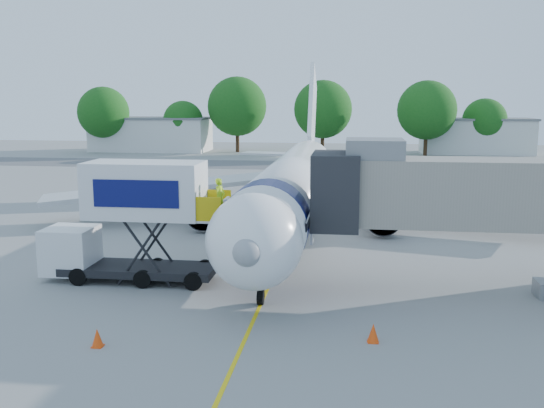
# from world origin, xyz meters

# --- Properties ---
(ground) EXTENTS (160.00, 160.00, 0.00)m
(ground) POSITION_xyz_m (0.00, 0.00, 0.00)
(ground) COLOR gray
(ground) RESTS_ON ground
(guidance_line) EXTENTS (0.15, 70.00, 0.01)m
(guidance_line) POSITION_xyz_m (0.00, 0.00, 0.01)
(guidance_line) COLOR yellow
(guidance_line) RESTS_ON ground
(taxiway_strip) EXTENTS (120.00, 10.00, 0.01)m
(taxiway_strip) POSITION_xyz_m (0.00, 42.00, 0.00)
(taxiway_strip) COLOR #59595B
(taxiway_strip) RESTS_ON ground
(aircraft) EXTENTS (34.17, 37.73, 11.35)m
(aircraft) POSITION_xyz_m (0.00, 4.12, 2.95)
(aircraft) COLOR white
(aircraft) RESTS_ON ground
(jet_bridge) EXTENTS (13.90, 3.20, 6.60)m
(jet_bridge) POSITION_xyz_m (7.99, -7.00, 4.34)
(jet_bridge) COLOR gray
(jet_bridge) RESTS_ON ground
(catering_hiloader) EXTENTS (8.51, 2.44, 5.50)m
(catering_hiloader) POSITION_xyz_m (-6.27, -7.00, 2.76)
(catering_hiloader) COLOR black
(catering_hiloader) RESTS_ON ground
(ground_tug) EXTENTS (4.17, 2.68, 1.54)m
(ground_tug) POSITION_xyz_m (-1.84, -15.59, 0.81)
(ground_tug) COLOR silver
(ground_tug) RESTS_ON ground
(safety_cone_a) EXTENTS (0.42, 0.42, 0.66)m
(safety_cone_a) POSITION_xyz_m (4.42, -12.80, 0.32)
(safety_cone_a) COLOR #FB460D
(safety_cone_a) RESTS_ON ground
(safety_cone_b) EXTENTS (0.40, 0.40, 0.64)m
(safety_cone_b) POSITION_xyz_m (-4.84, -14.43, 0.31)
(safety_cone_b) COLOR #FB460D
(safety_cone_b) RESTS_ON ground
(outbuilding_left) EXTENTS (18.40, 8.40, 5.30)m
(outbuilding_left) POSITION_xyz_m (-28.00, 60.00, 2.66)
(outbuilding_left) COLOR silver
(outbuilding_left) RESTS_ON ground
(outbuilding_right) EXTENTS (16.40, 7.40, 5.30)m
(outbuilding_right) POSITION_xyz_m (22.00, 62.00, 2.66)
(outbuilding_right) COLOR silver
(outbuilding_right) RESTS_ON ground
(tree_a) EXTENTS (7.84, 7.84, 10.00)m
(tree_a) POSITION_xyz_m (-34.41, 56.80, 6.07)
(tree_a) COLOR #382314
(tree_a) RESTS_ON ground
(tree_b) EXTENTS (6.17, 6.17, 7.86)m
(tree_b) POSITION_xyz_m (-22.48, 58.98, 4.77)
(tree_b) COLOR #382314
(tree_b) RESTS_ON ground
(tree_c) EXTENTS (9.04, 9.04, 11.52)m
(tree_c) POSITION_xyz_m (-14.05, 59.51, 7.00)
(tree_c) COLOR #382314
(tree_c) RESTS_ON ground
(tree_d) EXTENTS (8.55, 8.55, 10.90)m
(tree_d) POSITION_xyz_m (-0.84, 57.50, 6.61)
(tree_d) COLOR #382314
(tree_d) RESTS_ON ground
(tree_e) EXTENTS (8.46, 8.46, 10.79)m
(tree_e) POSITION_xyz_m (14.08, 57.10, 6.55)
(tree_e) COLOR #382314
(tree_e) RESTS_ON ground
(tree_f) EXTENTS (6.46, 6.46, 8.24)m
(tree_f) POSITION_xyz_m (22.91, 60.92, 5.00)
(tree_f) COLOR #382314
(tree_f) RESTS_ON ground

